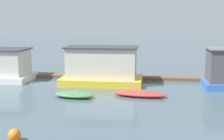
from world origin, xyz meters
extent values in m
plane|color=#475B66|center=(0.00, 0.00, 0.00)|extent=(200.00, 200.00, 0.00)
cube|color=brown|center=(0.00, 2.76, 0.15)|extent=(33.80, 1.93, 0.30)
cube|color=white|center=(-10.34, 0.43, 0.26)|extent=(5.22, 4.00, 0.53)
cube|color=beige|center=(-10.34, 0.43, 1.67)|extent=(4.26, 3.04, 2.28)
cube|color=#38383D|center=(-10.34, 0.43, 2.87)|extent=(4.56, 3.34, 0.12)
cube|color=gold|center=(-1.00, -0.13, 0.31)|extent=(6.97, 3.81, 0.61)
cube|color=beige|center=(-1.00, -0.13, 1.89)|extent=(5.88, 2.72, 2.55)
cube|color=#38383D|center=(-1.00, -0.13, 3.23)|extent=(6.18, 3.02, 0.12)
ellipsoid|color=#47844C|center=(-2.26, -5.04, 0.21)|extent=(3.10, 1.68, 0.41)
cube|color=#997F60|center=(-2.26, -5.04, 0.35)|extent=(0.28, 1.16, 0.08)
ellipsoid|color=red|center=(2.47, -4.16, 0.21)|extent=(4.06, 1.80, 0.42)
cube|color=#997F60|center=(2.47, -4.16, 0.35)|extent=(0.30, 1.11, 0.08)
cylinder|color=brown|center=(-1.57, 1.54, 0.92)|extent=(0.30, 0.30, 1.84)
sphere|color=orange|center=(-3.04, -13.32, 0.30)|extent=(0.60, 0.60, 0.60)
camera|label=1|loc=(3.30, -26.54, 5.76)|focal=50.00mm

